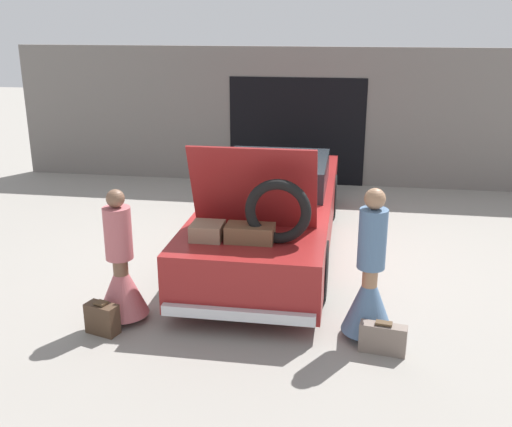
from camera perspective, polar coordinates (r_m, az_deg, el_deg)
name	(u,v)px	position (r m, az deg, el deg)	size (l,w,h in m)	color
ground_plane	(271,248)	(9.15, 1.47, -3.27)	(40.00, 40.00, 0.00)	gray
garage_wall_back	(297,117)	(12.53, 3.94, 9.15)	(12.00, 0.14, 2.80)	slate
car	(272,209)	(8.94, 1.51, 0.39)	(1.82, 5.48, 1.94)	maroon
person_left	(121,275)	(7.01, -12.72, -5.70)	(0.59, 0.59, 1.56)	brown
person_right	(369,286)	(6.56, 10.75, -6.78)	(0.57, 0.57, 1.69)	#997051
suitcase_beside_left_person	(102,318)	(6.92, -14.43, -9.66)	(0.40, 0.28, 0.38)	#473323
suitcase_beside_right_person	(383,338)	(6.49, 11.98, -11.56)	(0.50, 0.22, 0.35)	#75665B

